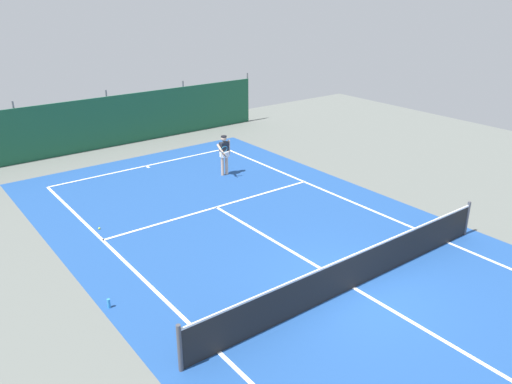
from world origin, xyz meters
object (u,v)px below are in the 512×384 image
object	(u,v)px
water_bottle	(109,303)
tennis_player	(224,152)
tennis_ball_near_player	(99,228)
parked_car	(92,119)
tennis_net	(354,270)

from	to	relation	value
water_bottle	tennis_player	bearing A→B (deg)	39.15
tennis_ball_near_player	tennis_player	bearing A→B (deg)	16.43
tennis_player	parked_car	xyz separation A→B (m)	(-2.05, 9.10, -0.12)
tennis_net	parked_car	size ratio (longest dim) A/B	2.36
tennis_player	tennis_ball_near_player	distance (m)	6.30
tennis_net	water_bottle	size ratio (longest dim) A/B	42.17
tennis_ball_near_player	parked_car	bearing A→B (deg)	70.09
tennis_ball_near_player	water_bottle	bearing A→B (deg)	-108.43
tennis_net	water_bottle	world-z (taller)	tennis_net
tennis_player	water_bottle	xyz separation A→B (m)	(-7.40, -6.03, -0.84)
tennis_net	tennis_ball_near_player	world-z (taller)	tennis_net
tennis_player	tennis_ball_near_player	xyz separation A→B (m)	(-5.98, -1.76, -0.93)
tennis_net	tennis_ball_near_player	distance (m)	8.20
tennis_net	tennis_player	size ratio (longest dim) A/B	6.17
tennis_net	tennis_player	distance (m)	9.22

